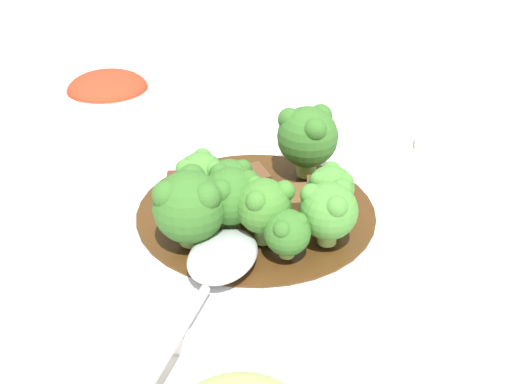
% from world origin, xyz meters
% --- Properties ---
extents(ground_plane, '(4.00, 4.00, 0.00)m').
position_xyz_m(ground_plane, '(0.00, 0.00, 0.00)').
color(ground_plane, silver).
extents(main_plate, '(0.32, 0.32, 0.02)m').
position_xyz_m(main_plate, '(0.00, 0.00, 0.01)').
color(main_plate, white).
rests_on(main_plate, ground_plane).
extents(beef_strip_0, '(0.06, 0.05, 0.01)m').
position_xyz_m(beef_strip_0, '(0.03, -0.05, 0.02)').
color(beef_strip_0, '#56331E').
rests_on(beef_strip_0, main_plate).
extents(beef_strip_1, '(0.04, 0.05, 0.01)m').
position_xyz_m(beef_strip_1, '(-0.05, 0.02, 0.03)').
color(beef_strip_1, brown).
rests_on(beef_strip_1, main_plate).
extents(beef_strip_2, '(0.08, 0.05, 0.01)m').
position_xyz_m(beef_strip_2, '(-0.02, 0.01, 0.03)').
color(beef_strip_2, brown).
rests_on(beef_strip_2, main_plate).
extents(beef_strip_3, '(0.05, 0.03, 0.01)m').
position_xyz_m(beef_strip_3, '(-0.00, -0.03, 0.03)').
color(beef_strip_3, brown).
rests_on(beef_strip_3, main_plate).
extents(broccoli_floret_0, '(0.05, 0.05, 0.06)m').
position_xyz_m(broccoli_floret_0, '(0.06, 0.02, 0.05)').
color(broccoli_floret_0, '#7FA84C').
rests_on(broccoli_floret_0, main_plate).
extents(broccoli_floret_1, '(0.04, 0.04, 0.05)m').
position_xyz_m(broccoli_floret_1, '(0.03, 0.02, 0.05)').
color(broccoli_floret_1, '#7FA84C').
rests_on(broccoli_floret_1, main_plate).
extents(broccoli_floret_2, '(0.05, 0.05, 0.06)m').
position_xyz_m(broccoli_floret_2, '(-0.06, -0.03, 0.06)').
color(broccoli_floret_2, '#7FA84C').
rests_on(broccoli_floret_2, main_plate).
extents(broccoli_floret_3, '(0.04, 0.04, 0.05)m').
position_xyz_m(broccoli_floret_3, '(-0.04, 0.04, 0.05)').
color(broccoli_floret_3, '#8EB756').
rests_on(broccoli_floret_3, main_plate).
extents(broccoli_floret_4, '(0.04, 0.04, 0.05)m').
position_xyz_m(broccoli_floret_4, '(0.01, 0.04, 0.05)').
color(broccoli_floret_4, '#7FA84C').
rests_on(broccoli_floret_4, main_plate).
extents(broccoli_floret_5, '(0.04, 0.04, 0.05)m').
position_xyz_m(broccoli_floret_5, '(0.02, 0.00, 0.05)').
color(broccoli_floret_5, '#7FA84C').
rests_on(broccoli_floret_5, main_plate).
extents(broccoli_floret_6, '(0.04, 0.04, 0.05)m').
position_xyz_m(broccoli_floret_6, '(0.04, -0.01, 0.05)').
color(broccoli_floret_6, '#7FA84C').
rests_on(broccoli_floret_6, main_plate).
extents(broccoli_floret_7, '(0.03, 0.03, 0.04)m').
position_xyz_m(broccoli_floret_7, '(0.01, 0.07, 0.04)').
color(broccoli_floret_7, '#8EB756').
rests_on(broccoli_floret_7, main_plate).
extents(broccoli_floret_8, '(0.04, 0.04, 0.05)m').
position_xyz_m(broccoli_floret_8, '(-0.03, 0.07, 0.05)').
color(broccoli_floret_8, '#8EB756').
rests_on(broccoli_floret_8, main_plate).
extents(serving_spoon, '(0.18, 0.19, 0.01)m').
position_xyz_m(serving_spoon, '(0.06, 0.07, 0.03)').
color(serving_spoon, '#B7B7BC').
rests_on(serving_spoon, main_plate).
extents(side_bowl_kimchi, '(0.10, 0.10, 0.06)m').
position_xyz_m(side_bowl_kimchi, '(0.06, -0.23, 0.03)').
color(side_bowl_kimchi, white).
rests_on(side_bowl_kimchi, ground_plane).
extents(sauce_dish, '(0.06, 0.06, 0.01)m').
position_xyz_m(sauce_dish, '(-0.23, -0.04, 0.01)').
color(sauce_dish, white).
rests_on(sauce_dish, ground_plane).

